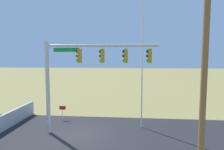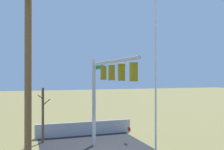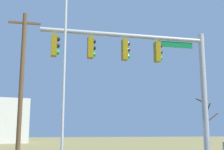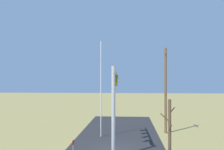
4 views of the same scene
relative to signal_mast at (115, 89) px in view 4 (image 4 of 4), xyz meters
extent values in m
plane|color=olive|center=(0.27, 0.10, -4.83)|extent=(160.00, 160.00, 0.00)
cube|color=#232326|center=(-3.73, 0.10, -4.83)|extent=(28.00, 8.00, 0.01)
cylinder|color=#B2B5BA|center=(2.60, 0.06, -1.53)|extent=(0.28, 0.28, 6.60)
cylinder|color=#B2B5BA|center=(-1.29, -0.03, 1.42)|extent=(7.77, 0.38, 0.20)
cube|color=#0F7238|center=(1.20, 0.03, 1.14)|extent=(1.80, 0.07, 0.28)
cube|color=#937A0F|center=(0.27, 0.01, 0.72)|extent=(0.25, 0.37, 0.96)
sphere|color=black|center=(0.42, 0.01, 1.02)|extent=(0.22, 0.22, 0.22)
sphere|color=black|center=(0.42, 0.01, 0.72)|extent=(0.22, 0.22, 0.22)
sphere|color=green|center=(0.42, 0.01, 0.42)|extent=(0.22, 0.22, 0.22)
cube|color=#937A0F|center=(-1.34, -0.03, 0.72)|extent=(0.25, 0.37, 0.96)
sphere|color=black|center=(-1.19, -0.03, 1.02)|extent=(0.22, 0.22, 0.22)
sphere|color=black|center=(-1.19, -0.03, 0.72)|extent=(0.22, 0.22, 0.22)
sphere|color=green|center=(-1.19, -0.03, 0.42)|extent=(0.22, 0.22, 0.22)
cube|color=#937A0F|center=(-2.94, -0.07, 0.72)|extent=(0.25, 0.37, 0.96)
sphere|color=black|center=(-2.79, -0.07, 1.02)|extent=(0.22, 0.22, 0.22)
sphere|color=black|center=(-2.79, -0.07, 0.72)|extent=(0.22, 0.22, 0.22)
sphere|color=green|center=(-2.79, -0.07, 0.42)|extent=(0.22, 0.22, 0.22)
cube|color=#937A0F|center=(-4.55, -0.11, 0.72)|extent=(0.25, 0.37, 0.96)
sphere|color=black|center=(-4.40, -0.10, 1.02)|extent=(0.22, 0.22, 0.22)
sphere|color=black|center=(-4.40, -0.10, 0.72)|extent=(0.22, 0.22, 0.22)
sphere|color=green|center=(-4.40, -0.10, 0.42)|extent=(0.22, 0.22, 0.22)
cylinder|color=silver|center=(-4.15, -1.58, -0.14)|extent=(0.10, 0.10, 9.39)
cylinder|color=brown|center=(-6.28, 4.97, -0.38)|extent=(0.26, 0.26, 8.89)
cube|color=brown|center=(-6.28, 4.97, 3.46)|extent=(1.90, 0.12, 0.12)
cylinder|color=brown|center=(4.73, 3.73, -2.63)|extent=(0.20, 0.20, 4.40)
cylinder|color=brown|center=(5.10, 3.73, -2.15)|extent=(0.78, 0.07, 0.57)
cylinder|color=brown|center=(4.49, 3.92, -1.15)|extent=(0.54, 0.47, 0.39)
cylinder|color=brown|center=(4.70, 3.45, -1.59)|extent=(0.12, 0.61, 0.55)
cube|color=red|center=(2.60, -2.87, -3.77)|extent=(0.56, 0.02, 0.32)
camera|label=1|loc=(-3.18, 13.35, 0.68)|focal=31.36mm
camera|label=2|loc=(-16.23, 5.07, 0.51)|focal=40.50mm
camera|label=3|loc=(-4.69, -13.09, -2.95)|focal=48.40mm
camera|label=4|loc=(21.43, 1.22, 0.89)|focal=42.14mm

